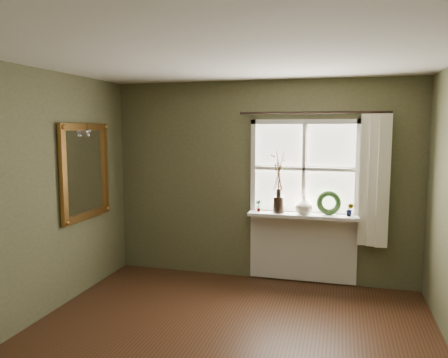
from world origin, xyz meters
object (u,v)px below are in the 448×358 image
Objects in this scene: dark_jug at (279,205)px; wreath at (329,205)px; gilt_mirror at (85,171)px; cream_vase at (304,205)px.

dark_jug is 0.62m from wreath.
wreath is at bearing 3.69° from dark_jug.
gilt_mirror is (-2.21, -0.86, 0.45)m from dark_jug.
dark_jug is at bearing 21.28° from gilt_mirror.
wreath is at bearing 7.52° from cream_vase.
dark_jug is 0.18× the size of gilt_mirror.
dark_jug is 0.89× the size of cream_vase.
wreath is (0.62, 0.04, 0.01)m from dark_jug.
wreath is 0.26× the size of gilt_mirror.
cream_vase is at bearing 177.48° from wreath.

